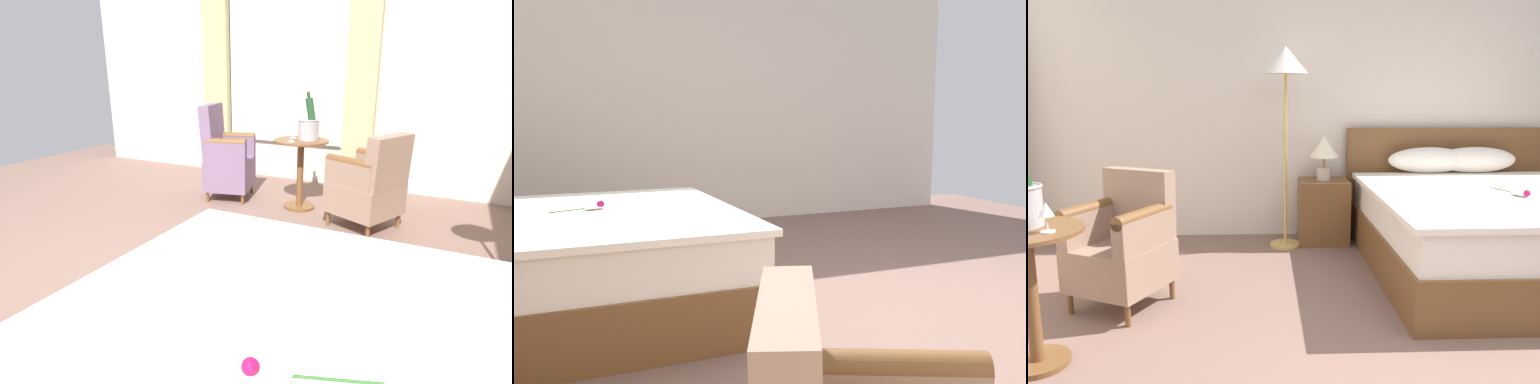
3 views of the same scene
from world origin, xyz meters
The scene contains 8 objects.
wall_headboard_side centered at (0.00, 3.08, 1.39)m, with size 6.84×0.12×2.78m.
bed centered at (0.64, 1.92, 0.35)m, with size 1.92×2.20×1.06m.
nightstand centered at (-0.56, 2.74, 0.30)m, with size 0.48×0.39×0.60m.
bedside_lamp centered at (-0.56, 2.74, 0.88)m, with size 0.27×0.27×0.41m.
floor_lamp_brass centered at (-0.93, 2.62, 1.55)m, with size 0.40×0.40×1.79m.
side_table_round centered at (-2.31, 0.61, 0.45)m, with size 0.56×0.56×0.73m.
wine_glass_near_edge centered at (-2.17, 0.56, 0.84)m, with size 0.07×0.07×0.15m.
armchair_by_window centered at (-2.04, 1.37, 0.42)m, with size 0.71×0.72×0.89m.
Camera 3 is at (-1.12, -1.81, 1.39)m, focal length 35.00 mm.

